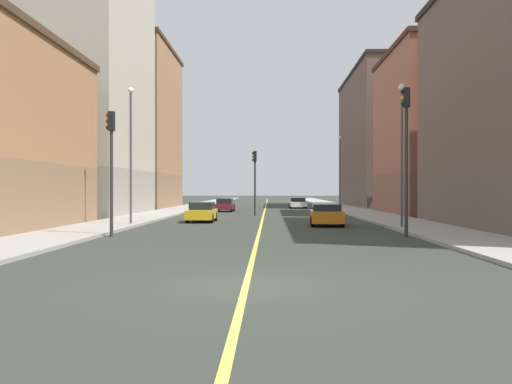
% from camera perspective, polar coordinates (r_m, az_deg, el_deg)
% --- Properties ---
extents(ground_plane, '(400.00, 400.00, 0.00)m').
position_cam_1_polar(ground_plane, '(13.69, -0.98, -8.96)').
color(ground_plane, '#2F362D').
rests_on(ground_plane, ground).
extents(sidewalk_left, '(3.81, 168.00, 0.15)m').
position_cam_1_polar(sidewalk_left, '(63.12, 9.14, -1.69)').
color(sidewalk_left, '#9E9B93').
rests_on(sidewalk_left, ground).
extents(sidewalk_right, '(3.81, 168.00, 0.15)m').
position_cam_1_polar(sidewalk_right, '(63.28, -7.45, -1.68)').
color(sidewalk_right, '#9E9B93').
rests_on(sidewalk_right, ground).
extents(lane_center_stripe, '(0.16, 154.00, 0.01)m').
position_cam_1_polar(lane_center_stripe, '(62.54, 0.84, -1.77)').
color(lane_center_stripe, '#E5D14C').
rests_on(lane_center_stripe, ground).
extents(building_left_mid, '(9.20, 15.85, 14.45)m').
position_cam_1_polar(building_left_mid, '(54.90, 17.19, 5.50)').
color(building_left_mid, brown).
rests_on(building_left_mid, ground).
extents(building_left_far, '(9.20, 26.28, 17.33)m').
position_cam_1_polar(building_left_far, '(79.00, 12.27, 4.93)').
color(building_left_far, brown).
rests_on(building_left_far, ground).
extents(building_right_midblock, '(9.20, 17.31, 23.03)m').
position_cam_1_polar(building_right_midblock, '(54.22, -16.13, 10.14)').
color(building_right_midblock, '#9D9688').
rests_on(building_right_midblock, ground).
extents(building_right_distant, '(9.20, 17.97, 18.88)m').
position_cam_1_polar(building_right_distant, '(71.74, -11.64, 6.04)').
color(building_right_distant, '#8F6B4F').
rests_on(building_right_distant, ground).
extents(traffic_light_left_near, '(0.40, 0.32, 6.86)m').
position_cam_1_polar(traffic_light_left_near, '(28.19, 14.19, 4.67)').
color(traffic_light_left_near, '#2D2D2D').
rests_on(traffic_light_left_near, ground).
extents(traffic_light_right_near, '(0.40, 0.32, 5.81)m').
position_cam_1_polar(traffic_light_right_near, '(28.42, -13.73, 3.43)').
color(traffic_light_right_near, '#2D2D2D').
rests_on(traffic_light_right_near, ground).
extents(traffic_light_median_far, '(0.40, 0.32, 5.43)m').
position_cam_1_polar(traffic_light_median_far, '(49.94, -0.12, 1.80)').
color(traffic_light_median_far, '#2D2D2D').
rests_on(traffic_light_median_far, ground).
extents(street_lamp_left_near, '(0.36, 0.36, 7.86)m').
position_cam_1_polar(street_lamp_left_near, '(33.78, 13.80, 4.75)').
color(street_lamp_left_near, '#4C4C51').
rests_on(street_lamp_left_near, ground).
extents(street_lamp_right_near, '(0.36, 0.36, 8.18)m').
position_cam_1_polar(street_lamp_right_near, '(36.56, -11.92, 4.67)').
color(street_lamp_right_near, '#4C4C51').
rests_on(street_lamp_right_near, ground).
extents(street_lamp_left_far, '(0.36, 0.36, 7.60)m').
position_cam_1_polar(street_lamp_left_far, '(62.27, 8.04, 2.56)').
color(street_lamp_left_far, '#4C4C51').
rests_on(street_lamp_left_far, ground).
extents(car_white, '(2.03, 4.39, 1.24)m').
position_cam_1_polar(car_white, '(69.71, 4.02, -1.07)').
color(car_white, white).
rests_on(car_white, ground).
extents(car_orange, '(2.08, 4.03, 1.32)m').
position_cam_1_polar(car_orange, '(36.08, 6.78, -2.20)').
color(car_orange, orange).
rests_on(car_orange, ground).
extents(car_maroon, '(1.87, 4.37, 1.32)m').
position_cam_1_polar(car_maroon, '(59.24, -3.01, -1.27)').
color(car_maroon, maroon).
rests_on(car_maroon, ground).
extents(car_yellow, '(1.84, 4.31, 1.34)m').
position_cam_1_polar(car_yellow, '(40.47, -5.22, -1.95)').
color(car_yellow, gold).
rests_on(car_yellow, ground).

